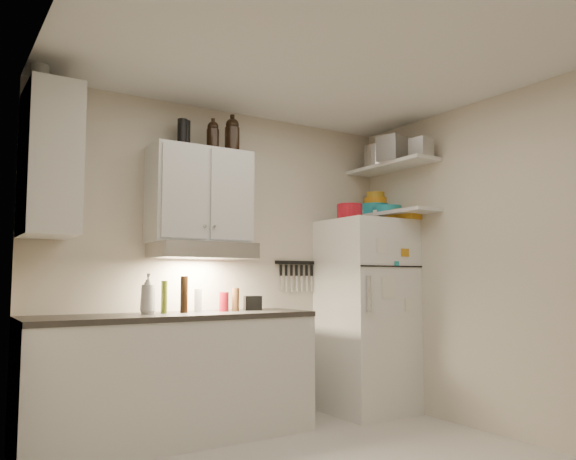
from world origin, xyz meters
TOP-DOWN VIEW (x-y plane):
  - ceiling at (0.00, 0.00)m, footprint 3.20×3.00m
  - back_wall at (0.00, 1.51)m, footprint 3.20×0.02m
  - left_wall at (-1.61, 0.00)m, footprint 0.02×3.00m
  - right_wall at (1.61, 0.00)m, footprint 0.02×3.00m
  - base_cabinet at (-0.55, 1.20)m, footprint 2.10×0.60m
  - countertop at (-0.55, 1.20)m, footprint 2.10×0.62m
  - upper_cabinet at (-0.30, 1.33)m, footprint 0.80×0.33m
  - side_cabinet at (-1.44, 1.20)m, footprint 0.33×0.55m
  - range_hood at (-0.30, 1.27)m, footprint 0.76×0.46m
  - fridge at (1.25, 1.16)m, footprint 0.70×0.68m
  - shelf_hi at (1.45, 1.02)m, footprint 0.30×0.95m
  - shelf_lo at (1.45, 1.02)m, footprint 0.30×0.95m
  - knife_strip at (0.70, 1.49)m, footprint 0.42×0.02m
  - dutch_oven at (1.03, 1.11)m, footprint 0.24×0.24m
  - book_stack at (1.52, 0.93)m, footprint 0.28×0.33m
  - spice_jar at (1.33, 1.10)m, footprint 0.07×0.07m
  - stock_pot at (1.51, 1.25)m, footprint 0.32×0.32m
  - tin_a at (1.37, 0.93)m, footprint 0.28×0.26m
  - tin_b at (1.42, 0.62)m, footprint 0.17×0.17m
  - bowl_teal at (1.50, 1.33)m, footprint 0.28×0.28m
  - bowl_orange at (1.55, 1.36)m, footprint 0.23×0.23m
  - bowl_yellow at (1.55, 1.36)m, footprint 0.18×0.18m
  - plates at (1.44, 1.08)m, footprint 0.30×0.30m
  - growler_a at (-0.22, 1.29)m, footprint 0.12×0.12m
  - growler_b at (-0.05, 1.28)m, footprint 0.16×0.16m
  - thermos_a at (-0.42, 1.36)m, footprint 0.08×0.08m
  - thermos_b at (-0.46, 1.33)m, footprint 0.09×0.09m
  - side_jar at (-1.51, 1.22)m, footprint 0.12×0.12m
  - soap_bottle at (-0.73, 1.24)m, footprint 0.14×0.14m
  - pepper_mill at (-0.03, 1.24)m, footprint 0.06×0.06m
  - oil_bottle at (-0.61, 1.24)m, footprint 0.06×0.06m
  - vinegar_bottle at (-0.46, 1.24)m, footprint 0.06×0.06m
  - clear_bottle at (-0.33, 1.27)m, footprint 0.08×0.08m
  - red_jar at (-0.12, 1.25)m, footprint 0.10×0.10m
  - caddy at (0.15, 1.28)m, footprint 0.16×0.13m

SIDE VIEW (x-z plane):
  - base_cabinet at x=-0.55m, z-range 0.00..0.88m
  - fridge at x=1.25m, z-range 0.00..1.70m
  - countertop at x=-0.55m, z-range 0.88..0.92m
  - caddy at x=0.15m, z-range 0.92..1.04m
  - red_jar at x=-0.12m, z-range 0.92..1.07m
  - clear_bottle at x=-0.33m, z-range 0.92..1.10m
  - pepper_mill at x=-0.03m, z-range 0.92..1.10m
  - oil_bottle at x=-0.61m, z-range 0.92..1.16m
  - vinegar_bottle at x=-0.46m, z-range 0.92..1.19m
  - soap_bottle at x=-0.73m, z-range 0.92..1.25m
  - back_wall at x=0.00m, z-range 0.00..2.60m
  - left_wall at x=-1.61m, z-range 0.00..2.60m
  - right_wall at x=1.61m, z-range 0.00..2.60m
  - knife_strip at x=0.70m, z-range 1.31..1.33m
  - range_hood at x=-0.30m, z-range 1.33..1.45m
  - spice_jar at x=1.33m, z-range 1.70..1.80m
  - book_stack at x=1.52m, z-range 1.70..1.80m
  - shelf_lo at x=1.45m, z-range 1.75..1.77m
  - dutch_oven at x=1.03m, z-range 1.70..1.83m
  - plates at x=1.44m, z-range 1.77..1.84m
  - upper_cabinet at x=-0.30m, z-range 1.45..2.20m
  - bowl_teal at x=1.50m, z-range 1.77..1.89m
  - bowl_orange at x=1.55m, z-range 1.89..1.96m
  - side_cabinet at x=-1.44m, z-range 1.45..2.45m
  - bowl_yellow at x=1.55m, z-range 1.96..2.01m
  - shelf_hi at x=1.45m, z-range 2.19..2.22m
  - tin_b at x=1.42m, z-range 2.21..2.37m
  - thermos_b at x=-0.46m, z-range 2.20..2.42m
  - thermos_a at x=-0.42m, z-range 2.20..2.42m
  - growler_a at x=-0.22m, z-range 2.20..2.43m
  - stock_pot at x=1.51m, z-range 2.21..2.44m
  - tin_a at x=1.37m, z-range 2.21..2.44m
  - growler_b at x=-0.05m, z-range 2.20..2.49m
  - side_jar at x=-1.51m, z-range 2.45..2.61m
  - ceiling at x=0.00m, z-range 2.60..2.62m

